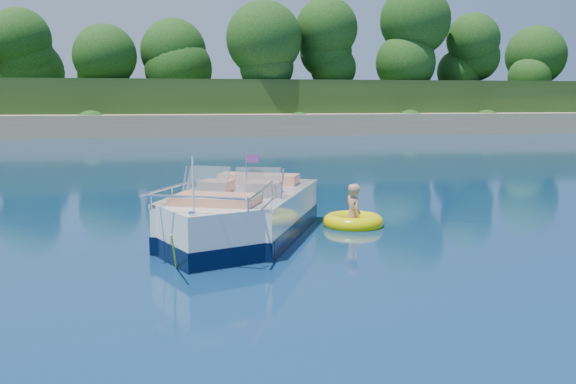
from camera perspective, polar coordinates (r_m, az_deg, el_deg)
name	(u,v)px	position (r m, az deg, el deg)	size (l,w,h in m)	color
ground	(281,263)	(10.16, -0.61, -6.34)	(160.00, 160.00, 0.00)	#0A2446
shoreline	(174,113)	(73.47, -10.08, 6.90)	(170.00, 59.00, 6.00)	#9A7B59
treeline	(181,60)	(50.79, -9.49, 11.52)	(150.00, 7.12, 8.19)	black
motorboat	(238,219)	(11.82, -4.44, -2.40)	(3.59, 5.48, 1.96)	white
tow_tube	(353,222)	(13.14, 5.81, -2.65)	(1.54, 1.54, 0.33)	#F0E200
boy	(352,227)	(13.05, 5.74, -3.10)	(0.51, 0.33, 1.39)	tan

